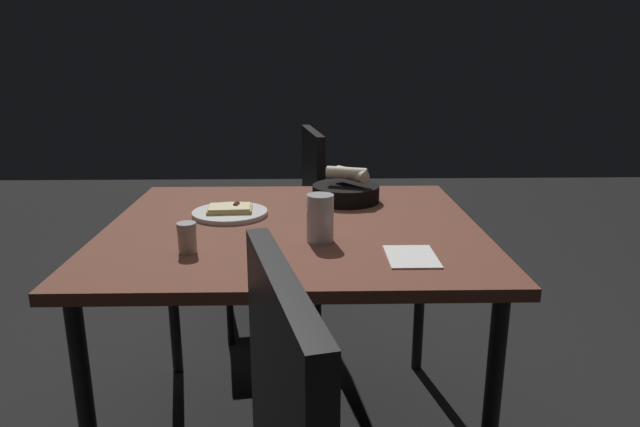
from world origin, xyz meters
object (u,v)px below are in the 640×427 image
bread_basket (346,191)px  beer_glass (320,221)px  pepper_shaker (187,239)px  chair_near (287,214)px  dining_table (293,244)px  pizza_plate (230,212)px

bread_basket → beer_glass: 0.42m
pepper_shaker → chair_near: 1.15m
dining_table → pepper_shaker: pepper_shaker is taller
dining_table → bread_basket: bread_basket is taller
dining_table → beer_glass: beer_glass is taller
bread_basket → pepper_shaker: 0.65m
bread_basket → chair_near: size_ratio=0.25×
pizza_plate → bread_basket: (-0.16, 0.37, 0.03)m
dining_table → chair_near: (-0.87, -0.05, -0.15)m
dining_table → pizza_plate: pizza_plate is taller
pizza_plate → chair_near: chair_near is taller
bread_basket → pepper_shaker: bearing=-40.8°
bread_basket → chair_near: (-0.61, -0.22, -0.25)m
dining_table → chair_near: 0.88m
pizza_plate → beer_glass: (0.25, 0.27, 0.05)m
pizza_plate → chair_near: (-0.77, 0.14, -0.23)m
chair_near → bread_basket: bearing=20.0°
beer_glass → dining_table: bearing=-154.4°
beer_glass → pepper_shaker: beer_glass is taller
pizza_plate → chair_near: size_ratio=0.26×
beer_glass → chair_near: size_ratio=0.14×
bread_basket → beer_glass: (0.41, -0.10, 0.02)m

